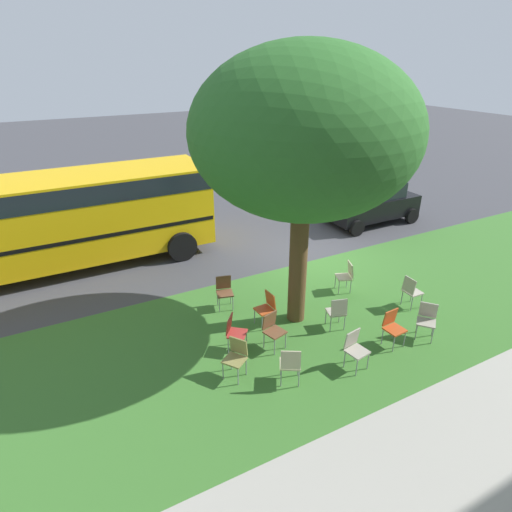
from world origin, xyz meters
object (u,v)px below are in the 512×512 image
Objects in this scene: chair_5 at (355,347)px; parked_car at (372,202)px; chair_0 at (393,325)px; chair_3 at (273,328)px; chair_9 at (290,363)px; chair_11 at (411,290)px; school_bus at (36,218)px; chair_10 at (234,331)px; chair_7 at (346,274)px; chair_8 at (236,355)px; street_tree at (304,134)px; chair_4 at (337,311)px; chair_2 at (224,290)px; chair_1 at (267,306)px; chair_6 at (427,318)px.

chair_5 is 0.24× the size of parked_car.
chair_3 is at bearing -25.70° from chair_0.
chair_0 is 2.79m from chair_9.
chair_0 is 1.89m from chair_11.
chair_10 is at bearing 118.71° from school_bus.
school_bus reaches higher than chair_10.
chair_7 is 4.64m from chair_8.
street_tree is 4.24m from chair_4.
chair_9 is 1.00× the size of chair_11.
chair_2 is 2.75m from chair_8.
chair_2 is 3.83m from chair_5.
chair_7 is (-3.14, -1.28, 0.00)m from chair_3.
chair_3 and chair_8 have the same top height.
chair_2 is at bearing 131.61° from school_bus.
chair_0 is 1.00× the size of chair_8.
chair_8 is at bearing 42.28° from chair_1.
chair_6 is at bearing 169.18° from chair_8.
chair_0 is 2.57m from chair_7.
chair_0 is at bearing -170.18° from chair_5.
chair_7 is (0.28, -2.64, 0.00)m from chair_6.
chair_4 is 1.00× the size of chair_11.
chair_3 is 9.17m from parked_car.
chair_7 is (-3.40, 0.83, 0.00)m from chair_2.
chair_2 and chair_11 have the same top height.
chair_5 is 1.00× the size of chair_10.
street_tree is 7.35× the size of chair_1.
chair_2 and chair_5 have the same top height.
school_bus reaches higher than chair_7.
chair_7 is (-1.94, -2.71, 0.00)m from chair_5.
chair_0 and chair_8 have the same top height.
chair_8 is at bearing 22.61° from chair_3.
chair_2 and chair_3 have the same top height.
chair_2 is at bearing -43.39° from chair_6.
chair_7 is at bearing 41.65° from parked_car.
chair_10 is (2.02, -1.74, 0.00)m from chair_5.
chair_6 is at bearing 57.80° from parked_car.
chair_8 is 0.24× the size of parked_car.
school_bus is at bearing -55.82° from chair_5.
street_tree is 4.75m from chair_0.
chair_8 is at bearing -41.05° from chair_9.
chair_6 is 1.00× the size of chair_8.
chair_10 is 4.95m from chair_11.
chair_1 is 7.51m from school_bus.
parked_car is (-6.35, -6.63, 0.32)m from chair_5.
chair_8 is (2.28, 1.23, -4.10)m from street_tree.
street_tree is 7.35× the size of chair_10.
chair_3 is 1.74m from chair_4.
chair_3 is 1.00× the size of chair_4.
chair_6 is at bearing -178.24° from chair_5.
chair_5 is 1.00× the size of chair_6.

